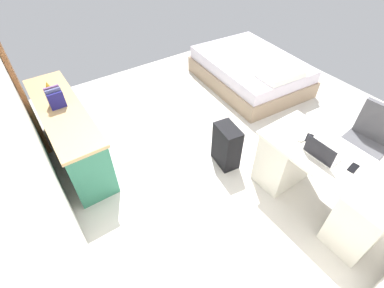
{
  "coord_description": "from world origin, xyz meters",
  "views": [
    {
      "loc": [
        -2.06,
        2.09,
        2.72
      ],
      "look_at": [
        -0.21,
        0.83,
        0.6
      ],
      "focal_mm": 26.41,
      "sensor_mm": 36.0,
      "label": 1
    }
  ],
  "objects_px": {
    "office_chair": "(362,148)",
    "cell_phone_near_laptop": "(353,168)",
    "desk": "(322,182)",
    "computer_mouse": "(302,139)",
    "laptop": "(322,153)",
    "cell_phone_by_mouse": "(309,138)",
    "suitcase_black": "(226,146)",
    "credenza": "(70,133)",
    "figurine_small": "(48,85)",
    "bed": "(250,71)"
  },
  "relations": [
    {
      "from": "figurine_small",
      "to": "cell_phone_near_laptop",
      "type": "bearing_deg",
      "value": -145.8
    },
    {
      "from": "suitcase_black",
      "to": "cell_phone_near_laptop",
      "type": "distance_m",
      "value": 1.4
    },
    {
      "from": "figurine_small",
      "to": "desk",
      "type": "bearing_deg",
      "value": -144.74
    },
    {
      "from": "desk",
      "to": "office_chair",
      "type": "distance_m",
      "value": 0.79
    },
    {
      "from": "suitcase_black",
      "to": "cell_phone_by_mouse",
      "type": "xyz_separation_m",
      "value": [
        -0.74,
        -0.45,
        0.46
      ]
    },
    {
      "from": "credenza",
      "to": "laptop",
      "type": "distance_m",
      "value": 2.9
    },
    {
      "from": "laptop",
      "to": "cell_phone_by_mouse",
      "type": "xyz_separation_m",
      "value": [
        0.23,
        -0.13,
        -0.04
      ]
    },
    {
      "from": "cell_phone_near_laptop",
      "to": "figurine_small",
      "type": "bearing_deg",
      "value": 25.66
    },
    {
      "from": "bed",
      "to": "figurine_small",
      "type": "height_order",
      "value": "figurine_small"
    },
    {
      "from": "office_chair",
      "to": "laptop",
      "type": "xyz_separation_m",
      "value": [
        0.04,
        0.87,
        0.38
      ]
    },
    {
      "from": "credenza",
      "to": "cell_phone_by_mouse",
      "type": "distance_m",
      "value": 2.81
    },
    {
      "from": "desk",
      "to": "bed",
      "type": "xyz_separation_m",
      "value": [
        2.34,
        -1.18,
        -0.15
      ]
    },
    {
      "from": "office_chair",
      "to": "cell_phone_near_laptop",
      "type": "height_order",
      "value": "office_chair"
    },
    {
      "from": "computer_mouse",
      "to": "figurine_small",
      "type": "bearing_deg",
      "value": 37.64
    },
    {
      "from": "bed",
      "to": "computer_mouse",
      "type": "xyz_separation_m",
      "value": [
        -1.98,
        1.22,
        0.52
      ]
    },
    {
      "from": "cell_phone_by_mouse",
      "to": "laptop",
      "type": "bearing_deg",
      "value": 126.49
    },
    {
      "from": "credenza",
      "to": "figurine_small",
      "type": "bearing_deg",
      "value": 0.18
    },
    {
      "from": "desk",
      "to": "cell_phone_by_mouse",
      "type": "relative_size",
      "value": 10.65
    },
    {
      "from": "laptop",
      "to": "cell_phone_by_mouse",
      "type": "height_order",
      "value": "laptop"
    },
    {
      "from": "desk",
      "to": "computer_mouse",
      "type": "relative_size",
      "value": 14.48
    },
    {
      "from": "desk",
      "to": "figurine_small",
      "type": "relative_size",
      "value": 13.17
    },
    {
      "from": "desk",
      "to": "bed",
      "type": "height_order",
      "value": "desk"
    },
    {
      "from": "office_chair",
      "to": "computer_mouse",
      "type": "distance_m",
      "value": 0.95
    },
    {
      "from": "credenza",
      "to": "cell_phone_by_mouse",
      "type": "relative_size",
      "value": 13.24
    },
    {
      "from": "bed",
      "to": "cell_phone_near_laptop",
      "type": "relative_size",
      "value": 14.66
    },
    {
      "from": "credenza",
      "to": "cell_phone_near_laptop",
      "type": "xyz_separation_m",
      "value": [
        -2.45,
        -1.99,
        0.36
      ]
    },
    {
      "from": "desk",
      "to": "bed",
      "type": "relative_size",
      "value": 0.73
    },
    {
      "from": "suitcase_black",
      "to": "laptop",
      "type": "bearing_deg",
      "value": -154.1
    },
    {
      "from": "suitcase_black",
      "to": "figurine_small",
      "type": "height_order",
      "value": "figurine_small"
    },
    {
      "from": "office_chair",
      "to": "bed",
      "type": "distance_m",
      "value": 2.32
    },
    {
      "from": "suitcase_black",
      "to": "cell_phone_near_laptop",
      "type": "xyz_separation_m",
      "value": [
        -1.25,
        -0.45,
        0.46
      ]
    },
    {
      "from": "suitcase_black",
      "to": "figurine_small",
      "type": "bearing_deg",
      "value": 50.44
    },
    {
      "from": "office_chair",
      "to": "figurine_small",
      "type": "height_order",
      "value": "office_chair"
    },
    {
      "from": "office_chair",
      "to": "laptop",
      "type": "bearing_deg",
      "value": 87.4
    },
    {
      "from": "bed",
      "to": "laptop",
      "type": "xyz_separation_m",
      "value": [
        -2.24,
        1.26,
        0.55
      ]
    },
    {
      "from": "laptop",
      "to": "cell_phone_near_laptop",
      "type": "relative_size",
      "value": 2.3
    },
    {
      "from": "office_chair",
      "to": "bed",
      "type": "height_order",
      "value": "office_chair"
    },
    {
      "from": "laptop",
      "to": "cell_phone_near_laptop",
      "type": "height_order",
      "value": "laptop"
    },
    {
      "from": "cell_phone_near_laptop",
      "to": "laptop",
      "type": "bearing_deg",
      "value": 17.03
    },
    {
      "from": "office_chair",
      "to": "laptop",
      "type": "distance_m",
      "value": 0.95
    },
    {
      "from": "office_chair",
      "to": "cell_phone_near_laptop",
      "type": "xyz_separation_m",
      "value": [
        -0.23,
        0.74,
        0.33
      ]
    },
    {
      "from": "cell_phone_by_mouse",
      "to": "suitcase_black",
      "type": "bearing_deg",
      "value": 6.12
    },
    {
      "from": "office_chair",
      "to": "credenza",
      "type": "bearing_deg",
      "value": 51.01
    },
    {
      "from": "desk",
      "to": "computer_mouse",
      "type": "xyz_separation_m",
      "value": [
        0.36,
        0.05,
        0.37
      ]
    },
    {
      "from": "suitcase_black",
      "to": "computer_mouse",
      "type": "height_order",
      "value": "computer_mouse"
    },
    {
      "from": "credenza",
      "to": "cell_phone_by_mouse",
      "type": "bearing_deg",
      "value": -134.3
    },
    {
      "from": "cell_phone_by_mouse",
      "to": "computer_mouse",
      "type": "bearing_deg",
      "value": 48.09
    },
    {
      "from": "desk",
      "to": "suitcase_black",
      "type": "xyz_separation_m",
      "value": [
        1.07,
        0.4,
        -0.1
      ]
    },
    {
      "from": "desk",
      "to": "office_chair",
      "type": "bearing_deg",
      "value": -86.01
    },
    {
      "from": "figurine_small",
      "to": "suitcase_black",
      "type": "bearing_deg",
      "value": -137.47
    }
  ]
}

